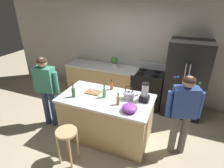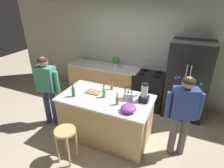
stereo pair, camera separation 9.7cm
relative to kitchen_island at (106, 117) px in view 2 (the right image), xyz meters
The scene contains 19 objects.
ground_plane 0.47m from the kitchen_island, ahead, with size 14.00×14.00×0.00m, color beige.
back_wall 2.14m from the kitchen_island, 90.00° to the left, with size 8.00×0.10×2.70m, color #BCB7AD.
kitchen_island is the anchor object (origin of this frame).
back_counter_run 1.74m from the kitchen_island, 117.30° to the left, with size 2.00×0.64×0.93m.
refrigerator 2.07m from the kitchen_island, 47.73° to the left, with size 0.90×0.73×1.82m.
stove_range 1.61m from the kitchen_island, 71.74° to the left, with size 0.76×0.65×1.11m.
person_by_island_left 1.42m from the kitchen_island, behind, with size 0.60×0.27×1.59m.
person_by_sink_right 1.47m from the kitchen_island, ahead, with size 0.59×0.33×1.56m.
bar_stool 0.92m from the kitchen_island, 112.46° to the right, with size 0.36×0.36×0.66m.
potted_plant 1.73m from the kitchen_island, 105.87° to the left, with size 0.20×0.20×0.30m.
blender_appliance 0.94m from the kitchen_island, 12.51° to the left, with size 0.17×0.17×0.36m.
bottle_cooking_sauce 0.64m from the kitchen_island, 94.43° to the left, with size 0.06×0.06×0.22m.
bottle_olive_oil 0.83m from the kitchen_island, 160.08° to the right, with size 0.07×0.07×0.28m.
bottle_soda 0.56m from the kitchen_island, 168.73° to the right, with size 0.07×0.07×0.26m.
bottle_vinegar 0.64m from the kitchen_island, 26.62° to the right, with size 0.06×0.06×0.24m.
mixing_bowl 0.80m from the kitchen_island, 25.85° to the right, with size 0.26×0.26×0.12m, color purple.
tea_kettle 0.69m from the kitchen_island, 16.24° to the left, with size 0.28×0.20×0.27m.
cutting_board 0.57m from the kitchen_island, 166.06° to the left, with size 0.30×0.20×0.02m, color #9E6B3D.
chef_knife 0.57m from the kitchen_island, 165.15° to the left, with size 0.22×0.03×0.01m, color #B7BABF.
Camera 2 is at (1.34, -2.71, 2.67)m, focal length 29.34 mm.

